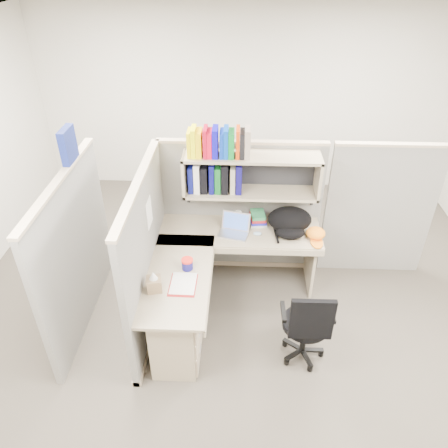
{
  "coord_description": "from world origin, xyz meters",
  "views": [
    {
      "loc": [
        -0.0,
        -3.31,
        3.41
      ],
      "look_at": [
        -0.16,
        0.25,
        1.03
      ],
      "focal_mm": 35.0,
      "sensor_mm": 36.0,
      "label": 1
    }
  ],
  "objects_px": {
    "desk": "(196,305)",
    "task_chair": "(305,336)",
    "snack_canister": "(187,264)",
    "laptop": "(233,226)",
    "backpack": "(290,223)"
  },
  "relations": [
    {
      "from": "desk",
      "to": "backpack",
      "type": "xyz_separation_m",
      "value": [
        0.93,
        0.83,
        0.43
      ]
    },
    {
      "from": "desk",
      "to": "task_chair",
      "type": "xyz_separation_m",
      "value": [
        1.03,
        -0.23,
        -0.12
      ]
    },
    {
      "from": "desk",
      "to": "laptop",
      "type": "relative_size",
      "value": 5.72
    },
    {
      "from": "desk",
      "to": "task_chair",
      "type": "height_order",
      "value": "task_chair"
    },
    {
      "from": "backpack",
      "to": "snack_canister",
      "type": "distance_m",
      "value": 1.21
    },
    {
      "from": "desk",
      "to": "backpack",
      "type": "distance_m",
      "value": 1.32
    },
    {
      "from": "backpack",
      "to": "desk",
      "type": "bearing_deg",
      "value": -126.8
    },
    {
      "from": "laptop",
      "to": "task_chair",
      "type": "relative_size",
      "value": 0.34
    },
    {
      "from": "backpack",
      "to": "task_chair",
      "type": "bearing_deg",
      "value": -73.2
    },
    {
      "from": "desk",
      "to": "task_chair",
      "type": "relative_size",
      "value": 1.92
    },
    {
      "from": "desk",
      "to": "laptop",
      "type": "xyz_separation_m",
      "value": [
        0.34,
        0.78,
        0.4
      ]
    },
    {
      "from": "backpack",
      "to": "task_chair",
      "type": "relative_size",
      "value": 0.51
    },
    {
      "from": "snack_canister",
      "to": "laptop",
      "type": "bearing_deg",
      "value": 54.0
    },
    {
      "from": "desk",
      "to": "snack_canister",
      "type": "distance_m",
      "value": 0.41
    },
    {
      "from": "laptop",
      "to": "backpack",
      "type": "xyz_separation_m",
      "value": [
        0.6,
        0.05,
        0.03
      ]
    }
  ]
}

